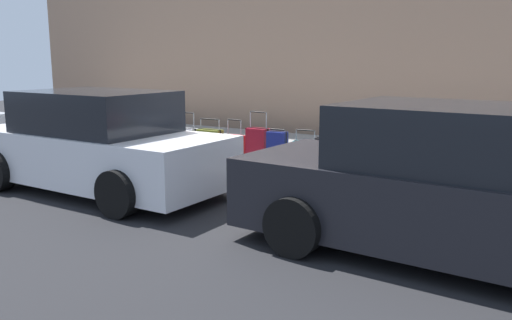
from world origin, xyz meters
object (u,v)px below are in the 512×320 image
(suitcase_olive_10, at_px, (210,146))
(fire_hydrant, at_px, (156,134))
(suitcase_navy_7, at_px, (277,151))
(suitcase_red_2, at_px, (431,164))
(suitcase_red_9, at_px, (235,150))
(parked_car_charcoal_0, at_px, (461,189))
(suitcase_silver_4, at_px, (362,156))
(suitcase_maroon_1, at_px, (465,172))
(parked_car_white_1, at_px, (98,145))
(bollard_post, at_px, (134,133))
(suitcase_silver_11, at_px, (186,143))
(suitcase_olive_3, at_px, (394,165))
(suitcase_black_5, at_px, (328,158))
(suitcase_navy_0, at_px, (504,176))
(suitcase_teal_6, at_px, (305,157))
(suitcase_maroon_8, at_px, (258,147))

(suitcase_olive_10, xyz_separation_m, fire_hydrant, (1.41, -0.05, 0.11))
(suitcase_navy_7, bearing_deg, suitcase_red_2, -177.43)
(suitcase_red_9, relative_size, parked_car_charcoal_0, 0.18)
(suitcase_silver_4, height_order, suitcase_navy_7, suitcase_silver_4)
(suitcase_maroon_1, relative_size, parked_car_white_1, 0.22)
(suitcase_navy_7, relative_size, bollard_post, 0.87)
(suitcase_navy_7, bearing_deg, suitcase_silver_11, -0.30)
(suitcase_olive_3, bearing_deg, suitcase_black_5, 4.39)
(suitcase_red_2, xyz_separation_m, suitcase_black_5, (1.61, 0.12, -0.05))
(suitcase_olive_10, distance_m, suitcase_silver_11, 0.58)
(fire_hydrant, bearing_deg, suitcase_navy_0, -179.95)
(suitcase_teal_6, relative_size, fire_hydrant, 0.93)
(suitcase_teal_6, distance_m, suitcase_silver_11, 2.52)
(suitcase_silver_4, bearing_deg, suitcase_navy_7, 4.69)
(suitcase_maroon_8, bearing_deg, fire_hydrant, 1.67)
(parked_car_white_1, bearing_deg, suitcase_navy_7, -130.48)
(suitcase_black_5, bearing_deg, parked_car_white_1, 37.92)
(suitcase_navy_7, xyz_separation_m, suitcase_red_9, (0.95, -0.08, -0.07))
(suitcase_navy_7, height_order, parked_car_charcoal_0, parked_car_charcoal_0)
(suitcase_red_9, xyz_separation_m, fire_hydrant, (1.92, 0.01, 0.15))
(suitcase_black_5, height_order, suitcase_red_9, suitcase_red_9)
(suitcase_silver_11, height_order, bollard_post, suitcase_silver_11)
(fire_hydrant, distance_m, parked_car_white_1, 2.51)
(suitcase_silver_4, bearing_deg, suitcase_navy_0, 178.67)
(suitcase_navy_7, xyz_separation_m, bollard_post, (3.33, 0.08, 0.08))
(suitcase_navy_0, relative_size, suitcase_maroon_8, 0.95)
(suitcase_silver_4, xyz_separation_m, parked_car_white_1, (3.40, 2.37, 0.21))
(suitcase_olive_3, xyz_separation_m, suitcase_black_5, (1.07, 0.08, 0.02))
(suitcase_red_9, height_order, suitcase_silver_11, suitcase_silver_11)
(suitcase_silver_11, bearing_deg, parked_car_charcoal_0, 157.71)
(suitcase_silver_4, distance_m, parked_car_charcoal_0, 3.10)
(suitcase_olive_3, height_order, suitcase_teal_6, suitcase_olive_3)
(suitcase_black_5, relative_size, suitcase_silver_11, 0.77)
(suitcase_navy_0, distance_m, suitcase_silver_11, 5.62)
(suitcase_olive_3, relative_size, suitcase_olive_10, 1.03)
(fire_hydrant, bearing_deg, suitcase_navy_7, 178.65)
(suitcase_olive_10, xyz_separation_m, suitcase_silver_11, (0.58, 0.01, -0.00))
(suitcase_silver_4, relative_size, suitcase_silver_11, 0.89)
(suitcase_red_9, xyz_separation_m, suitcase_silver_11, (1.10, 0.07, 0.03))
(suitcase_teal_6, relative_size, parked_car_white_1, 0.17)
(suitcase_olive_3, bearing_deg, suitcase_red_2, -175.63)
(suitcase_maroon_1, height_order, bollard_post, suitcase_maroon_1)
(parked_car_charcoal_0, bearing_deg, suitcase_maroon_1, -80.19)
(suitcase_red_2, bearing_deg, suitcase_red_9, 0.54)
(suitcase_navy_0, distance_m, suitcase_maroon_1, 0.51)
(suitcase_maroon_1, relative_size, suitcase_silver_4, 1.16)
(suitcase_maroon_8, xyz_separation_m, suitcase_red_9, (0.48, 0.06, -0.08))
(suitcase_teal_6, bearing_deg, suitcase_silver_4, 179.31)
(suitcase_navy_7, distance_m, fire_hydrant, 2.87)
(suitcase_navy_7, height_order, bollard_post, bollard_post)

